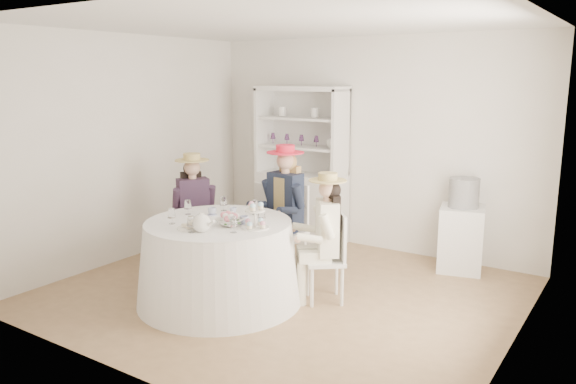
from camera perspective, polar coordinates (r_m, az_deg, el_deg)
The scene contains 23 objects.
ground at distance 5.93m, azimuth -0.54°, elevation -10.16°, with size 4.50×4.50×0.00m, color olive.
ceiling at distance 5.52m, azimuth -0.60°, elevation 16.82°, with size 4.50×4.50×0.00m, color white.
wall_back at distance 7.30m, azimuth 8.26°, elevation 4.83°, with size 4.50×4.50×0.00m, color silver.
wall_front at distance 4.09m, azimuth -16.40°, elevation -0.85°, with size 4.50×4.50×0.00m, color silver.
wall_left at distance 7.06m, azimuth -15.94°, elevation 4.28°, with size 4.50×4.50×0.00m, color silver.
wall_right at distance 4.72m, azimuth 22.76°, elevation 0.33°, with size 4.50×4.50×0.00m, color silver.
tea_table at distance 5.62m, azimuth -7.00°, elevation -7.05°, with size 1.63×1.63×0.82m.
hutch at distance 7.60m, azimuth 1.43°, elevation 0.55°, with size 1.36×0.79×2.08m.
side_table at distance 6.76m, azimuth 17.16°, elevation -4.57°, with size 0.48×0.48×0.75m, color silver.
hatbox at distance 6.63m, azimuth 17.44°, elevation -0.08°, with size 0.34×0.34×0.34m, color black.
guest_left at distance 6.50m, azimuth -9.53°, elevation -1.30°, with size 0.58×0.54×1.35m.
guest_mid at distance 6.26m, azimuth -0.40°, elevation -1.00°, with size 0.54×0.56×1.47m.
guest_right at distance 5.50m, azimuth 3.77°, elevation -3.87°, with size 0.56×0.54×1.30m.
spare_chair at distance 6.90m, azimuth -1.72°, elevation -2.62°, with size 0.48×0.48×0.93m.
teacup_a at distance 5.74m, azimuth -7.71°, elevation -2.02°, with size 0.09×0.09×0.07m, color white.
teacup_b at distance 5.71m, azimuth -5.59°, elevation -2.03°, with size 0.08×0.08×0.07m, color white.
teacup_c at distance 5.37m, azimuth -4.46°, elevation -2.90°, with size 0.09×0.09×0.07m, color white.
flower_bowl at distance 5.32m, azimuth -5.95°, elevation -3.12°, with size 0.24×0.24×0.06m, color white.
flower_arrangement at distance 5.30m, azimuth -5.94°, elevation -2.63°, with size 0.17×0.16×0.06m.
table_teapot at distance 5.15m, azimuth -8.77°, elevation -3.15°, with size 0.25×0.17×0.18m.
sandwich_plate at distance 5.28m, azimuth -9.90°, elevation -3.53°, with size 0.25×0.25×0.05m.
cupcake_stand at distance 5.20m, azimuth -3.36°, elevation -2.77°, with size 0.26×0.26×0.24m.
stemware_set at distance 5.48m, azimuth -7.13°, elevation -2.21°, with size 0.93×0.93×0.15m.
Camera 1 is at (3.07, -4.56, 2.20)m, focal length 35.00 mm.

